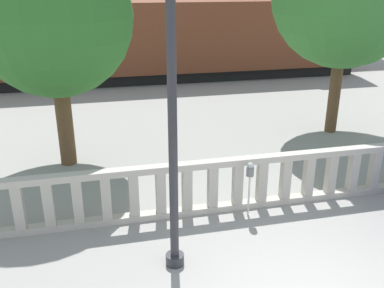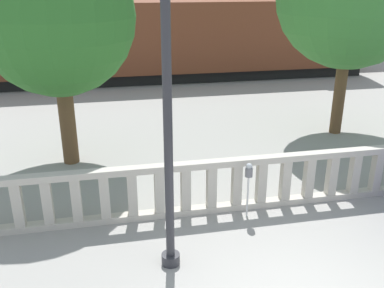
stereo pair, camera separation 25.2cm
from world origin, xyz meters
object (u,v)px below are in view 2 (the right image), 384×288
(tree_right, at_px, (56,18))
(train_near, at_px, (158,39))
(lamppost, at_px, (167,83))
(parking_meter, at_px, (249,175))
(train_far, at_px, (52,30))

(tree_right, bearing_deg, train_near, 69.24)
(lamppost, relative_size, parking_meter, 5.25)
(lamppost, distance_m, parking_meter, 3.29)
(tree_right, bearing_deg, parking_meter, -44.46)
(lamppost, height_order, parking_meter, lamppost)
(lamppost, height_order, tree_right, lamppost)
(parking_meter, height_order, tree_right, tree_right)
(train_far, xyz_separation_m, tree_right, (1.99, -17.71, 2.11))
(train_far, height_order, tree_right, tree_right)
(lamppost, relative_size, train_far, 0.23)
(train_far, bearing_deg, tree_right, -83.60)
(parking_meter, height_order, train_far, train_far)
(lamppost, distance_m, tree_right, 5.59)
(train_near, xyz_separation_m, tree_right, (-3.83, -10.10, 1.92))
(lamppost, bearing_deg, train_near, 83.28)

